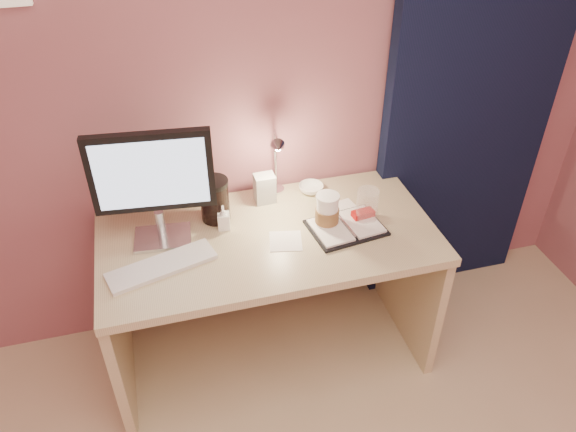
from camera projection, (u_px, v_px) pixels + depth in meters
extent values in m
plane|color=#A25E6A|center=(245.00, 82.00, 2.31)|extent=(3.50, 0.00, 3.50)
cube|color=black|center=(473.00, 94.00, 2.57)|extent=(0.85, 0.08, 2.20)
cube|color=#C9BC8E|center=(269.00, 239.00, 2.35)|extent=(1.40, 0.70, 0.04)
cube|color=#C9BC8E|center=(118.00, 330.00, 2.42)|extent=(0.04, 0.66, 0.69)
cube|color=#C9BC8E|center=(407.00, 274.00, 2.71)|extent=(0.04, 0.66, 0.69)
cube|color=#C9BC8E|center=(254.00, 247.00, 2.79)|extent=(1.32, 0.03, 0.55)
cube|color=silver|center=(163.00, 238.00, 2.31)|extent=(0.24, 0.19, 0.02)
cylinder|color=silver|center=(161.00, 224.00, 2.26)|extent=(0.04, 0.04, 0.12)
cube|color=black|center=(151.00, 171.00, 2.11)|extent=(0.47, 0.09, 0.33)
cube|color=#BBDAFF|center=(153.00, 175.00, 2.09)|extent=(0.41, 0.05, 0.28)
cube|color=white|center=(162.00, 266.00, 2.17)|extent=(0.44, 0.23, 0.02)
cube|color=black|center=(346.00, 228.00, 2.36)|extent=(0.33, 0.26, 0.01)
cube|color=white|center=(331.00, 230.00, 2.33)|extent=(0.16, 0.21, 0.01)
cube|color=white|center=(362.00, 222.00, 2.38)|extent=(0.16, 0.21, 0.01)
cube|color=red|center=(363.00, 214.00, 2.40)|extent=(0.10, 0.06, 0.03)
cube|color=white|center=(342.00, 213.00, 2.45)|extent=(0.20, 0.20, 0.00)
cube|color=white|center=(286.00, 241.00, 2.30)|extent=(0.16, 0.16, 0.00)
cylinder|color=white|center=(327.00, 213.00, 2.33)|extent=(0.09, 0.09, 0.15)
cylinder|color=brown|center=(327.00, 215.00, 2.34)|extent=(0.10, 0.10, 0.06)
cylinder|color=white|center=(328.00, 197.00, 2.29)|extent=(0.10, 0.10, 0.01)
cylinder|color=white|center=(367.00, 207.00, 2.36)|extent=(0.09, 0.09, 0.16)
imported|color=white|center=(311.00, 188.00, 2.58)|extent=(0.14, 0.14, 0.04)
imported|color=white|center=(224.00, 217.00, 2.34)|extent=(0.06, 0.06, 0.11)
cylinder|color=black|center=(215.00, 202.00, 2.38)|extent=(0.12, 0.12, 0.17)
cube|color=#B6B6B1|center=(265.00, 188.00, 2.49)|extent=(0.09, 0.08, 0.13)
cylinder|color=silver|center=(276.00, 189.00, 2.59)|extent=(0.08, 0.08, 0.01)
cylinder|color=silver|center=(275.00, 161.00, 2.50)|extent=(0.01, 0.01, 0.30)
cone|color=silver|center=(288.00, 147.00, 2.31)|extent=(0.07, 0.06, 0.06)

